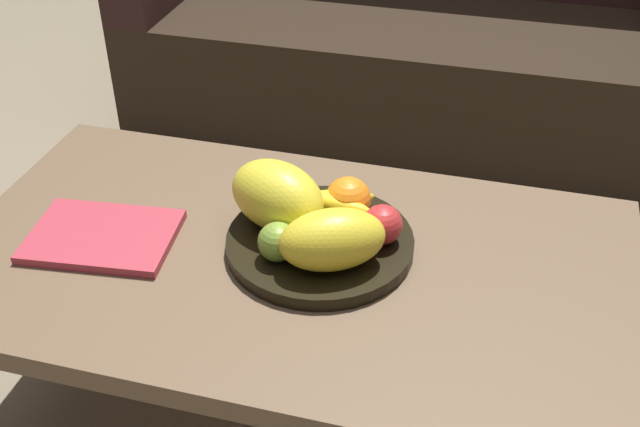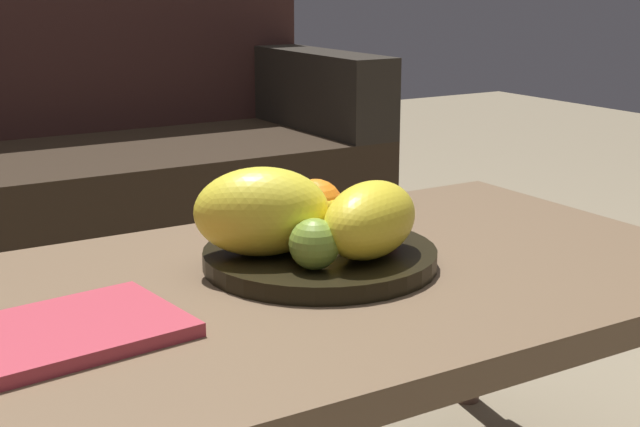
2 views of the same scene
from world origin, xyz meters
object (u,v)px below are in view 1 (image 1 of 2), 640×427
(couch, at_px, (410,36))
(melon_smaller_beside, at_px, (277,196))
(orange_front, at_px, (348,200))
(magazine, at_px, (103,236))
(banana_bunch, at_px, (328,208))
(melon_large_front, at_px, (332,240))
(apple_left, at_px, (278,242))
(apple_front, at_px, (382,224))
(coffee_table, at_px, (291,277))
(fruit_bowl, at_px, (320,243))

(couch, height_order, melon_smaller_beside, couch)
(melon_smaller_beside, distance_m, orange_front, 0.12)
(couch, bearing_deg, magazine, -103.21)
(couch, height_order, banana_bunch, couch)
(melon_large_front, relative_size, banana_bunch, 1.03)
(orange_front, distance_m, apple_left, 0.16)
(apple_left, height_order, banana_bunch, apple_left)
(magazine, bearing_deg, banana_bunch, 11.68)
(apple_front, bearing_deg, banana_bunch, 163.12)
(melon_large_front, xyz_separation_m, orange_front, (-0.01, 0.13, -0.01))
(coffee_table, bearing_deg, apple_front, 19.08)
(melon_large_front, xyz_separation_m, apple_front, (0.07, 0.08, -0.02))
(melon_large_front, height_order, orange_front, melon_large_front)
(melon_large_front, xyz_separation_m, banana_bunch, (-0.04, 0.11, -0.02))
(coffee_table, xyz_separation_m, banana_bunch, (0.05, 0.08, 0.10))
(fruit_bowl, distance_m, orange_front, 0.09)
(coffee_table, bearing_deg, apple_left, -101.68)
(apple_left, bearing_deg, melon_smaller_beside, 107.41)
(fruit_bowl, relative_size, melon_smaller_beside, 1.78)
(couch, xyz_separation_m, magazine, (-0.32, -1.38, 0.14))
(coffee_table, bearing_deg, fruit_bowl, 37.07)
(couch, xyz_separation_m, banana_bunch, (0.05, -1.25, 0.19))
(melon_large_front, relative_size, magazine, 0.70)
(melon_large_front, relative_size, apple_left, 2.63)
(fruit_bowl, xyz_separation_m, melon_smaller_beside, (-0.08, 0.02, 0.07))
(melon_large_front, distance_m, apple_front, 0.11)
(orange_front, xyz_separation_m, apple_left, (-0.09, -0.14, -0.01))
(couch, relative_size, apple_left, 25.63)
(melon_large_front, height_order, apple_front, melon_large_front)
(fruit_bowl, bearing_deg, orange_front, 63.43)
(couch, relative_size, banana_bunch, 10.05)
(couch, height_order, melon_large_front, couch)
(couch, xyz_separation_m, melon_large_front, (0.09, -1.37, 0.21))
(banana_bunch, bearing_deg, coffee_table, -119.32)
(orange_front, distance_m, apple_front, 0.09)
(apple_left, bearing_deg, melon_large_front, 3.91)
(fruit_bowl, relative_size, orange_front, 3.98)
(banana_bunch, bearing_deg, apple_front, -16.88)
(apple_front, xyz_separation_m, apple_left, (-0.16, -0.09, -0.00))
(apple_front, xyz_separation_m, magazine, (-0.48, -0.09, -0.05))
(melon_large_front, distance_m, orange_front, 0.13)
(fruit_bowl, distance_m, banana_bunch, 0.06)
(coffee_table, distance_m, melon_large_front, 0.15)
(orange_front, relative_size, apple_left, 1.22)
(orange_front, relative_size, banana_bunch, 0.48)
(melon_large_front, height_order, magazine, melon_large_front)
(banana_bunch, bearing_deg, melon_large_front, -72.40)
(orange_front, height_order, apple_front, orange_front)
(fruit_bowl, xyz_separation_m, apple_left, (-0.05, -0.07, 0.05))
(coffee_table, bearing_deg, couch, 90.30)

